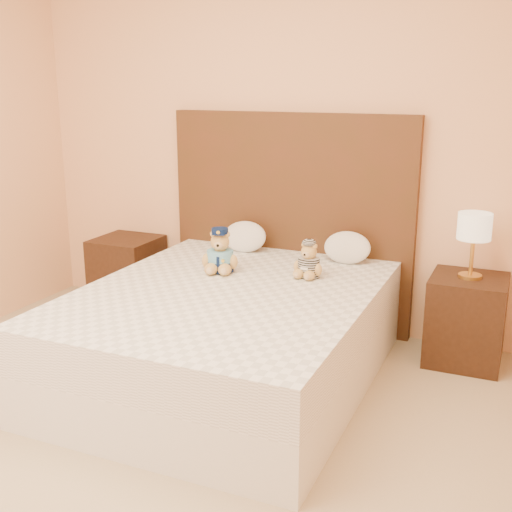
% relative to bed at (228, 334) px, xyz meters
% --- Properties ---
extents(ground, '(4.00, 4.50, 0.00)m').
position_rel_bed_xyz_m(ground, '(0.00, -1.20, -0.28)').
color(ground, tan).
rests_on(ground, ground).
extents(room_walls, '(4.04, 4.52, 2.72)m').
position_rel_bed_xyz_m(room_walls, '(0.00, -0.74, 1.53)').
color(room_walls, '#F2B384').
rests_on(room_walls, ground).
extents(bed, '(1.60, 2.00, 0.55)m').
position_rel_bed_xyz_m(bed, '(0.00, 0.00, 0.00)').
color(bed, white).
rests_on(bed, ground).
extents(headboard, '(1.75, 0.08, 1.50)m').
position_rel_bed_xyz_m(headboard, '(0.00, 1.01, 0.47)').
color(headboard, '#4C2717').
rests_on(headboard, ground).
extents(nightstand_left, '(0.45, 0.45, 0.55)m').
position_rel_bed_xyz_m(nightstand_left, '(-1.25, 0.80, -0.00)').
color(nightstand_left, '#361E11').
rests_on(nightstand_left, ground).
extents(nightstand_right, '(0.45, 0.45, 0.55)m').
position_rel_bed_xyz_m(nightstand_right, '(1.25, 0.80, -0.00)').
color(nightstand_right, '#361E11').
rests_on(nightstand_right, ground).
extents(lamp, '(0.20, 0.20, 0.40)m').
position_rel_bed_xyz_m(lamp, '(1.25, 0.80, 0.57)').
color(lamp, gold).
rests_on(lamp, nightstand_right).
extents(teddy_police, '(0.29, 0.28, 0.28)m').
position_rel_bed_xyz_m(teddy_police, '(-0.20, 0.31, 0.41)').
color(teddy_police, '#AB7D42').
rests_on(teddy_police, bed).
extents(teddy_prisoner, '(0.22, 0.21, 0.22)m').
position_rel_bed_xyz_m(teddy_prisoner, '(0.34, 0.42, 0.39)').
color(teddy_prisoner, '#AB7D42').
rests_on(teddy_prisoner, bed).
extents(pillow_left, '(0.32, 0.21, 0.22)m').
position_rel_bed_xyz_m(pillow_left, '(-0.27, 0.83, 0.39)').
color(pillow_left, white).
rests_on(pillow_left, bed).
extents(pillow_right, '(0.31, 0.20, 0.22)m').
position_rel_bed_xyz_m(pillow_right, '(0.47, 0.83, 0.39)').
color(pillow_right, white).
rests_on(pillow_right, bed).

